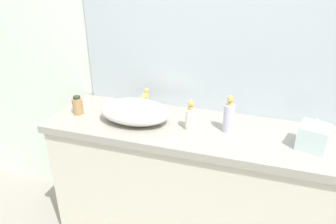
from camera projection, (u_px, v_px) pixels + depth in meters
name	position (u px, v px, depth m)	size (l,w,h in m)	color
bathroom_wall_rear	(226.00, 38.00, 1.72)	(6.00, 0.06, 2.60)	silver
vanity_counter	(199.00, 191.00, 1.85)	(1.76, 0.51, 0.86)	beige
wall_mirror_panel	(218.00, 7.00, 1.64)	(1.64, 0.01, 1.21)	#B2BCC6
sink_basin	(135.00, 111.00, 1.72)	(0.41, 0.26, 0.13)	silver
faucet	(144.00, 99.00, 1.83)	(0.03, 0.14, 0.14)	#D7B053
soap_dispenser	(191.00, 118.00, 1.63)	(0.06, 0.06, 0.17)	white
lotion_bottle	(229.00, 117.00, 1.60)	(0.06, 0.06, 0.20)	silver
perfume_bottle	(78.00, 106.00, 1.82)	(0.06, 0.06, 0.11)	#AB814E
tissue_box	(314.00, 136.00, 1.45)	(0.16, 0.16, 0.16)	silver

